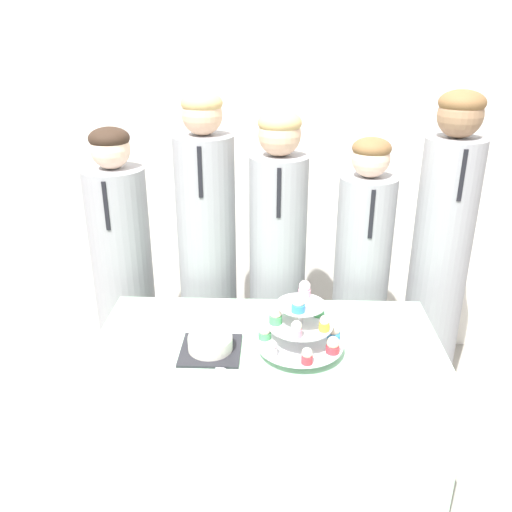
{
  "coord_description": "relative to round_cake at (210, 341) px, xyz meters",
  "views": [
    {
      "loc": [
        0.02,
        -1.44,
        1.86
      ],
      "look_at": [
        -0.04,
        0.37,
        1.09
      ],
      "focal_mm": 38.0,
      "sensor_mm": 36.0,
      "label": 1
    }
  ],
  "objects": [
    {
      "name": "student_3",
      "position": [
        0.65,
        0.68,
        -0.12
      ],
      "size": [
        0.26,
        0.27,
        1.42
      ],
      "color": "#939399",
      "rests_on": "ground_plane"
    },
    {
      "name": "student_0",
      "position": [
        -0.51,
        0.68,
        -0.11
      ],
      "size": [
        0.29,
        0.29,
        1.46
      ],
      "color": "#939399",
      "rests_on": "ground_plane"
    },
    {
      "name": "cupcake_stand",
      "position": [
        0.33,
        0.01,
        0.07
      ],
      "size": [
        0.32,
        0.32,
        0.26
      ],
      "color": "silver",
      "rests_on": "table"
    },
    {
      "name": "table",
      "position": [
        0.21,
        0.08,
        -0.42
      ],
      "size": [
        1.31,
        0.67,
        0.76
      ],
      "color": "#A8DBB2",
      "rests_on": "ground_plane"
    },
    {
      "name": "student_4",
      "position": [
        1.01,
        0.68,
        -0.01
      ],
      "size": [
        0.27,
        0.27,
        1.62
      ],
      "color": "#939399",
      "rests_on": "ground_plane"
    },
    {
      "name": "student_1",
      "position": [
        -0.09,
        0.68,
        -0.03
      ],
      "size": [
        0.27,
        0.28,
        1.61
      ],
      "color": "#939399",
      "rests_on": "ground_plane"
    },
    {
      "name": "cake_knife",
      "position": [
        0.07,
        -0.13,
        -0.04
      ],
      "size": [
        0.18,
        0.17,
        0.01
      ],
      "rotation": [
        0.0,
        0.0,
        -0.75
      ],
      "color": "silver",
      "rests_on": "table"
    },
    {
      "name": "round_cake",
      "position": [
        0.0,
        0.0,
        0.0
      ],
      "size": [
        0.22,
        0.22,
        0.09
      ],
      "color": "#232328",
      "rests_on": "table"
    },
    {
      "name": "student_2",
      "position": [
        0.25,
        0.68,
        -0.06
      ],
      "size": [
        0.27,
        0.27,
        1.53
      ],
      "color": "#939399",
      "rests_on": "ground_plane"
    },
    {
      "name": "wall_back",
      "position": [
        0.21,
        1.33,
        0.55
      ],
      "size": [
        9.0,
        0.06,
        2.7
      ],
      "color": "silver",
      "rests_on": "ground_plane"
    }
  ]
}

